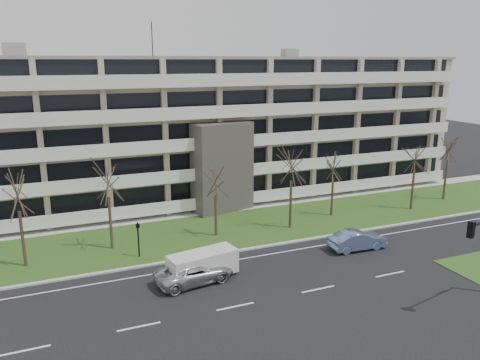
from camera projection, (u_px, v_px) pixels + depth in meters
name	position (u px, v px, depth m)	size (l,w,h in m)	color
ground	(318.00, 289.00, 31.39)	(160.00, 160.00, 0.00)	black
grass_verge	(243.00, 227.00, 43.03)	(90.00, 10.00, 0.06)	#2C511B
curb	(267.00, 246.00, 38.54)	(90.00, 0.35, 0.12)	#B2B2AD
sidewalk	(223.00, 210.00, 47.95)	(90.00, 2.00, 0.08)	#B2B2AD
lane_edge_line	(275.00, 253.00, 37.21)	(90.00, 0.12, 0.01)	white
apartment_building	(201.00, 128.00, 52.17)	(60.50, 15.10, 18.75)	#B5A68D
silver_pickup	(194.00, 272.00, 32.22)	(2.51, 5.43, 1.51)	#B8BABF
blue_sedan	(357.00, 240.00, 37.86)	(1.66, 4.77, 1.57)	#718BC5
white_van	(204.00, 262.00, 32.82)	(5.15, 2.67, 1.90)	silver
pedestrian_signal	(138.00, 235.00, 36.07)	(0.29, 0.23, 2.87)	black
tree_1	(17.00, 189.00, 33.41)	(3.84, 3.84, 7.69)	#382B21
tree_2	(107.00, 176.00, 36.62)	(3.92, 3.92, 7.84)	#382B21
tree_3	(215.00, 179.00, 39.66)	(3.33, 3.33, 6.65)	#382B21
tree_4	(292.00, 162.00, 41.34)	(3.98, 3.98, 7.96)	#382B21
tree_5	(334.00, 164.00, 44.99)	(3.36, 3.36, 6.71)	#382B21
tree_6	(416.00, 155.00, 46.77)	(3.69, 3.69, 7.38)	#382B21
tree_7	(449.00, 144.00, 50.04)	(4.00, 4.00, 8.01)	#382B21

